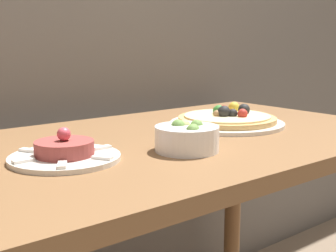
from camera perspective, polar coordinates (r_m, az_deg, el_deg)
name	(u,v)px	position (r m, az deg, el deg)	size (l,w,h in m)	color
dining_table	(146,184)	(1.11, -2.76, -7.02)	(1.37, 0.71, 0.74)	brown
pizza_plate	(227,120)	(1.29, 7.23, 0.76)	(0.31, 0.31, 0.06)	silver
tartare_plate	(65,153)	(0.93, -12.49, -3.24)	(0.22, 0.22, 0.07)	silver
small_bowl	(187,137)	(0.99, 2.34, -1.39)	(0.14, 0.14, 0.07)	white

